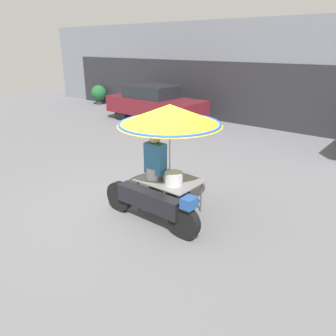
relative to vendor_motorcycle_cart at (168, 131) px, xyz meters
name	(u,v)px	position (x,y,z in m)	size (l,w,h in m)	color
ground_plane	(139,209)	(-0.51, -0.25, -1.60)	(36.00, 36.00, 0.00)	slate
shopfront_building	(304,75)	(-0.51, 8.67, 0.36)	(28.00, 2.06, 3.95)	gray
vendor_motorcycle_cart	(168,131)	(0.00, 0.00, 0.00)	(2.12, 1.85, 2.06)	black
vendor_person	(155,168)	(-0.23, -0.07, -0.73)	(0.38, 0.22, 1.56)	#4C473D
parked_car	(154,103)	(-5.48, 5.83, -0.84)	(4.23, 1.65, 1.48)	black
potted_plant	(99,93)	(-10.63, 7.14, -1.02)	(0.80, 0.80, 1.01)	#2D2D33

